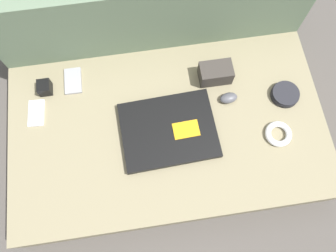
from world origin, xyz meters
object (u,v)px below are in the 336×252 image
laptop (169,130)px  computer_mouse (229,98)px  charger_brick (45,88)px  camera_pouch (216,73)px  phone_black (36,113)px  speaker_puck (285,94)px  phone_silver (73,81)px

laptop → computer_mouse: 0.25m
laptop → charger_brick: size_ratio=6.68×
laptop → camera_pouch: 0.27m
laptop → phone_black: (-0.47, 0.14, -0.01)m
computer_mouse → charger_brick: size_ratio=1.35×
camera_pouch → charger_brick: 0.63m
laptop → speaker_puck: laptop is taller
speaker_puck → charger_brick: bearing=170.1°
laptop → speaker_puck: (0.44, 0.07, 0.00)m
phone_black → charger_brick: (0.04, 0.09, 0.02)m
charger_brick → phone_silver: bearing=12.4°
phone_silver → phone_black: (-0.14, -0.11, -0.00)m
computer_mouse → camera_pouch: (-0.03, 0.10, 0.02)m
speaker_puck → phone_black: 0.91m
speaker_puck → laptop: bearing=-170.4°
phone_black → laptop: bearing=-13.1°
phone_black → camera_pouch: bearing=7.5°
laptop → charger_brick: bearing=149.8°
laptop → speaker_puck: size_ratio=3.31×
charger_brick → laptop: bearing=-27.9°
camera_pouch → laptop: bearing=-137.0°
laptop → phone_black: laptop is taller
phone_silver → phone_black: bearing=-140.8°
computer_mouse → phone_black: 0.70m
phone_black → phone_silver: bearing=41.7°
camera_pouch → phone_black: bearing=-175.9°
computer_mouse → camera_pouch: size_ratio=0.58×
laptop → phone_silver: laptop is taller
laptop → phone_black: size_ratio=3.27×
camera_pouch → computer_mouse: bearing=-71.5°
charger_brick → speaker_puck: bearing=-9.9°
computer_mouse → phone_black: bearing=170.3°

